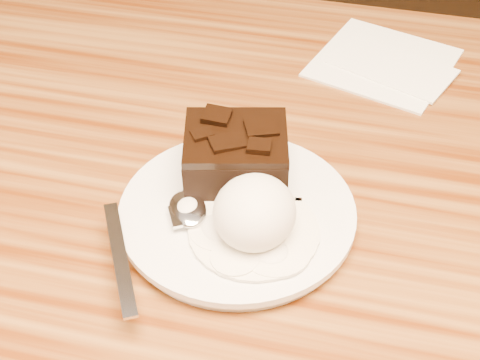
% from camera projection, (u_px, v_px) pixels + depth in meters
% --- Properties ---
extents(plate, '(0.20, 0.20, 0.02)m').
position_uv_depth(plate, '(237.00, 216.00, 0.60)').
color(plate, white).
rests_on(plate, dining_table).
extents(brownie, '(0.10, 0.09, 0.04)m').
position_uv_depth(brownie, '(236.00, 158.00, 0.61)').
color(brownie, black).
rests_on(brownie, plate).
extents(ice_cream_scoop, '(0.07, 0.07, 0.06)m').
position_uv_depth(ice_cream_scoop, '(254.00, 212.00, 0.56)').
color(ice_cream_scoop, silver).
rests_on(ice_cream_scoop, plate).
extents(melt_puddle, '(0.11, 0.11, 0.00)m').
position_uv_depth(melt_puddle, '(254.00, 232.00, 0.57)').
color(melt_puddle, white).
rests_on(melt_puddle, plate).
extents(spoon, '(0.11, 0.17, 0.01)m').
position_uv_depth(spoon, '(188.00, 210.00, 0.59)').
color(spoon, silver).
rests_on(spoon, plate).
extents(napkin, '(0.17, 0.17, 0.01)m').
position_uv_depth(napkin, '(383.00, 62.00, 0.78)').
color(napkin, white).
rests_on(napkin, dining_table).
extents(crumb_a, '(0.01, 0.01, 0.00)m').
position_uv_depth(crumb_a, '(268.00, 198.00, 0.60)').
color(crumb_a, black).
rests_on(crumb_a, plate).
extents(crumb_b, '(0.01, 0.01, 0.00)m').
position_uv_depth(crumb_b, '(274.00, 243.00, 0.56)').
color(crumb_b, black).
rests_on(crumb_b, plate).
extents(crumb_c, '(0.01, 0.00, 0.00)m').
position_uv_depth(crumb_c, '(298.00, 201.00, 0.60)').
color(crumb_c, black).
rests_on(crumb_c, plate).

